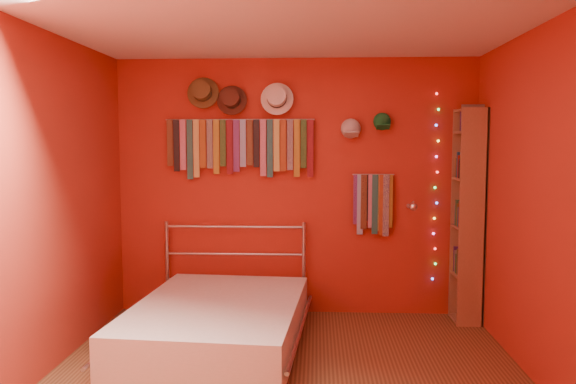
% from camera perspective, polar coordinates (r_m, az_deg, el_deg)
% --- Properties ---
extents(back_wall, '(3.50, 0.02, 2.50)m').
position_cam_1_polar(back_wall, '(5.51, 0.75, 0.49)').
color(back_wall, '#A2291A').
rests_on(back_wall, ground).
extents(right_wall, '(0.02, 3.50, 2.50)m').
position_cam_1_polar(right_wall, '(4.06, 25.22, -1.63)').
color(right_wall, '#A2291A').
rests_on(right_wall, ground).
extents(left_wall, '(0.02, 3.50, 2.50)m').
position_cam_1_polar(left_wall, '(4.24, -24.62, -1.34)').
color(left_wall, '#A2291A').
rests_on(left_wall, ground).
extents(ceiling, '(3.50, 3.50, 0.02)m').
position_cam_1_polar(ceiling, '(3.83, -0.27, 17.30)').
color(ceiling, white).
rests_on(ceiling, back_wall).
extents(tie_rack, '(1.45, 0.03, 0.59)m').
position_cam_1_polar(tie_rack, '(5.47, -4.90, 4.83)').
color(tie_rack, '#ABABB0').
rests_on(tie_rack, back_wall).
extents(small_tie_rack, '(0.40, 0.03, 0.60)m').
position_cam_1_polar(small_tie_rack, '(5.48, 8.67, -0.99)').
color(small_tie_rack, '#ABABB0').
rests_on(small_tie_rack, back_wall).
extents(fedora_olive, '(0.31, 0.17, 0.30)m').
position_cam_1_polar(fedora_olive, '(5.52, -8.71, 10.05)').
color(fedora_olive, brown).
rests_on(fedora_olive, back_wall).
extents(fedora_brown, '(0.29, 0.16, 0.29)m').
position_cam_1_polar(fedora_brown, '(5.47, -5.79, 9.37)').
color(fedora_brown, '#472519').
rests_on(fedora_brown, back_wall).
extents(fedora_white, '(0.32, 0.17, 0.31)m').
position_cam_1_polar(fedora_white, '(5.41, -1.15, 9.57)').
color(fedora_white, white).
rests_on(fedora_white, back_wall).
extents(cap_white, '(0.19, 0.23, 0.19)m').
position_cam_1_polar(cap_white, '(5.44, 6.39, 6.41)').
color(cap_white, beige).
rests_on(cap_white, back_wall).
extents(cap_green, '(0.17, 0.22, 0.17)m').
position_cam_1_polar(cap_green, '(5.47, 9.53, 7.06)').
color(cap_green, '#176A2C').
rests_on(cap_green, back_wall).
extents(fairy_lights, '(0.05, 0.02, 1.81)m').
position_cam_1_polar(fairy_lights, '(5.58, 14.79, 0.44)').
color(fairy_lights, '#FF3333').
rests_on(fairy_lights, back_wall).
extents(reading_lamp, '(0.08, 0.33, 0.10)m').
position_cam_1_polar(reading_lamp, '(5.34, 12.54, -1.45)').
color(reading_lamp, '#ABABB0').
rests_on(reading_lamp, back_wall).
extents(bookshelf, '(0.25, 0.34, 2.00)m').
position_cam_1_polar(bookshelf, '(5.50, 18.19, -2.20)').
color(bookshelf, '#8C5F3F').
rests_on(bookshelf, ground).
extents(bed, '(1.51, 1.94, 0.92)m').
position_cam_1_polar(bed, '(4.73, -7.10, -13.14)').
color(bed, '#ABABB0').
rests_on(bed, ground).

